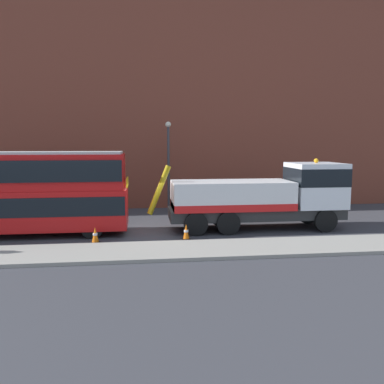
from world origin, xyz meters
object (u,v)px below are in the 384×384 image
at_px(double_decker_bus, 11,190).
at_px(traffic_cone_near_bus, 95,235).
at_px(traffic_cone_midway, 186,232).
at_px(recovery_tow_truck, 265,195).
at_px(street_lamp, 168,159).

xyz_separation_m(double_decker_bus, traffic_cone_near_bus, (4.12, -1.93, -1.89)).
xyz_separation_m(double_decker_bus, traffic_cone_midway, (8.25, -1.80, -1.89)).
bearing_deg(recovery_tow_truck, traffic_cone_midway, -157.38).
distance_m(recovery_tow_truck, street_lamp, 7.65).
distance_m(traffic_cone_near_bus, traffic_cone_midway, 4.14).
relative_size(recovery_tow_truck, double_decker_bus, 0.92).
distance_m(double_decker_bus, traffic_cone_midway, 8.66).
height_order(double_decker_bus, street_lamp, street_lamp).
distance_m(recovery_tow_truck, traffic_cone_near_bus, 8.79).
height_order(recovery_tow_truck, traffic_cone_near_bus, recovery_tow_truck).
relative_size(recovery_tow_truck, traffic_cone_near_bus, 14.08).
height_order(recovery_tow_truck, street_lamp, street_lamp).
xyz_separation_m(recovery_tow_truck, traffic_cone_near_bus, (-8.46, -1.93, -1.42)).
xyz_separation_m(recovery_tow_truck, double_decker_bus, (-12.58, 0.00, 0.47)).
xyz_separation_m(traffic_cone_midway, street_lamp, (-0.30, 7.65, 3.13)).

